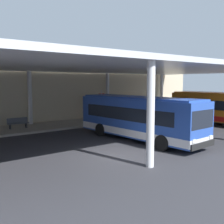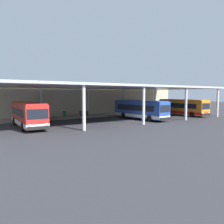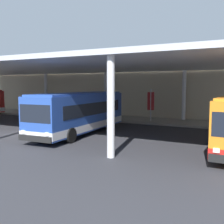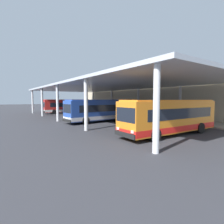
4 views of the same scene
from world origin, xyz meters
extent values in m
plane|color=#333338|center=(0.00, 0.00, 0.00)|extent=(200.00, 200.00, 0.00)
cube|color=gray|center=(0.00, 11.75, 0.09)|extent=(42.00, 4.50, 0.18)
cube|color=#C1B293|center=(0.00, 15.00, 3.27)|extent=(48.00, 1.60, 6.54)
cube|color=silver|center=(0.00, 5.50, 5.40)|extent=(40.00, 17.00, 0.30)
cylinder|color=silver|center=(0.00, -2.50, 2.62)|extent=(0.40, 0.40, 5.25)
cylinder|color=silver|center=(0.00, 13.50, 2.62)|extent=(0.40, 0.40, 5.25)
cylinder|color=silver|center=(9.25, 13.50, 2.62)|extent=(0.40, 0.40, 5.25)
cylinder|color=silver|center=(18.50, 13.50, 2.62)|extent=(0.40, 0.40, 5.25)
cube|color=#284CA8|center=(3.88, 2.54, 1.70)|extent=(3.07, 10.52, 2.70)
cube|color=silver|center=(3.88, 2.54, 0.70)|extent=(3.10, 10.54, 0.50)
cube|color=black|center=(3.88, 2.69, 2.00)|extent=(3.01, 8.66, 0.90)
cube|color=black|center=(4.17, -2.60, 2.05)|extent=(2.30, 0.25, 1.10)
cube|color=black|center=(4.18, -2.69, 0.55)|extent=(2.46, 0.30, 0.36)
cube|color=#2A50B0|center=(3.88, 2.54, 3.11)|extent=(2.85, 10.10, 0.12)
cube|color=yellow|center=(4.17, -2.57, 2.87)|extent=(1.75, 0.22, 0.28)
cube|color=white|center=(3.28, -2.73, 0.90)|extent=(0.28, 0.10, 0.20)
cube|color=white|center=(5.07, -2.63, 0.90)|extent=(0.28, 0.10, 0.20)
cylinder|color=black|center=(2.84, -0.75, 0.50)|extent=(0.34, 1.01, 1.00)
cylinder|color=black|center=(5.29, -0.61, 0.50)|extent=(0.34, 1.01, 1.00)
cylinder|color=black|center=(2.50, 5.33, 0.50)|extent=(0.34, 1.01, 1.00)
cylinder|color=black|center=(4.95, 5.46, 0.50)|extent=(0.34, 1.01, 1.00)
cube|color=orange|center=(15.44, 2.96, 1.70)|extent=(2.82, 10.47, 2.70)
cube|color=red|center=(15.44, 2.96, 0.70)|extent=(2.84, 10.49, 0.50)
cube|color=black|center=(15.44, 3.11, 2.00)|extent=(2.80, 8.60, 0.90)
cube|color=orange|center=(15.44, 2.96, 3.11)|extent=(2.61, 10.05, 0.12)
cylinder|color=black|center=(14.30, 5.86, 0.50)|extent=(0.31, 1.01, 1.00)
cylinder|color=black|center=(16.75, 5.78, 0.50)|extent=(0.31, 1.01, 1.00)
cube|color=#4C515B|center=(-1.79, 11.75, 0.63)|extent=(1.80, 0.44, 0.08)
cube|color=#4C515B|center=(-1.79, 11.95, 0.88)|extent=(1.80, 0.06, 0.44)
cube|color=#2D2D33|center=(-2.49, 11.75, 0.41)|extent=(0.10, 0.36, 0.45)
cube|color=#2D2D33|center=(-1.09, 11.75, 0.41)|extent=(0.10, 0.36, 0.45)
cylinder|color=#B2B2B7|center=(6.57, 10.95, 1.78)|extent=(0.12, 0.12, 3.20)
cube|color=#B22323|center=(6.57, 10.93, 2.16)|extent=(0.70, 0.04, 1.80)
camera|label=1|loc=(-9.49, -11.74, 4.22)|focal=43.27mm
camera|label=2|loc=(-21.10, -25.36, 4.20)|focal=35.76mm
camera|label=3|loc=(15.79, -14.71, 3.76)|focal=43.49mm
camera|label=4|loc=(25.45, -10.50, 3.22)|focal=28.06mm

